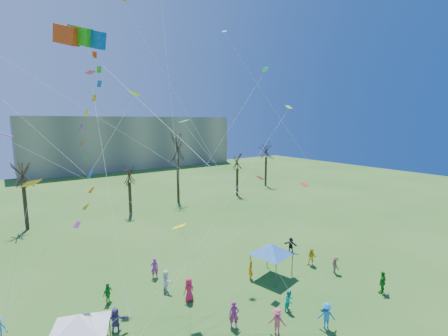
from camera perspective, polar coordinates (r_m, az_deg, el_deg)
distant_building at (r=97.97m, az=-16.27°, el=4.56°), size 60.00×14.00×15.00m
bare_tree_row at (r=49.45m, az=-17.00°, el=0.27°), size 69.75×8.50×11.73m
big_box_kite at (r=15.93m, az=-22.40°, el=4.81°), size 7.08×6.80×22.19m
canopy_tent_white at (r=20.93m, az=-25.00°, el=-24.22°), size 3.97×3.97×3.22m
canopy_tent_blue at (r=28.74m, az=8.71°, el=-14.44°), size 4.02×4.02×3.08m
festival_crowd at (r=23.83m, az=-2.14°, el=-24.32°), size 27.35×15.66×1.86m
small_kites_aloft at (r=23.04m, az=-9.12°, el=8.96°), size 31.55×18.70×32.88m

